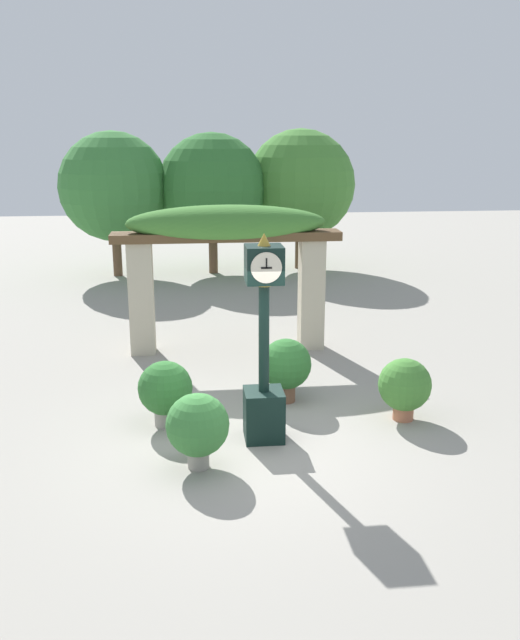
# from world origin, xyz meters

# --- Properties ---
(ground_plane) EXTENTS (60.00, 60.00, 0.00)m
(ground_plane) POSITION_xyz_m (0.00, 0.00, 0.00)
(ground_plane) COLOR gray
(pedestal_clock) EXTENTS (0.55, 0.56, 2.97)m
(pedestal_clock) POSITION_xyz_m (0.24, 0.17, 1.24)
(pedestal_clock) COLOR black
(pedestal_clock) RESTS_ON ground
(pergola) EXTENTS (4.49, 1.08, 2.94)m
(pergola) POSITION_xyz_m (0.00, 4.45, 2.22)
(pergola) COLOR #BCB299
(pergola) RESTS_ON ground
(potted_plant_near_left) EXTENTS (0.82, 0.82, 1.00)m
(potted_plant_near_left) POSITION_xyz_m (-1.17, 0.79, 0.57)
(potted_plant_near_left) COLOR gray
(potted_plant_near_left) RESTS_ON ground
(potted_plant_near_right) EXTENTS (0.83, 0.83, 1.02)m
(potted_plant_near_right) POSITION_xyz_m (-0.72, -0.62, 0.58)
(potted_plant_near_right) COLOR gray
(potted_plant_near_right) RESTS_ON ground
(potted_plant_far_left) EXTENTS (0.83, 0.83, 1.06)m
(potted_plant_far_left) POSITION_xyz_m (0.76, 1.55, 0.62)
(potted_plant_far_left) COLOR brown
(potted_plant_far_left) RESTS_ON ground
(potted_plant_far_right) EXTENTS (0.81, 0.81, 0.97)m
(potted_plant_far_right) POSITION_xyz_m (2.45, 0.61, 0.54)
(potted_plant_far_right) COLOR #B26B4C
(potted_plant_far_right) RESTS_ON ground
(tree_line) EXTENTS (9.28, 4.05, 4.49)m
(tree_line) POSITION_xyz_m (0.19, 12.80, 2.72)
(tree_line) COLOR brown
(tree_line) RESTS_ON ground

